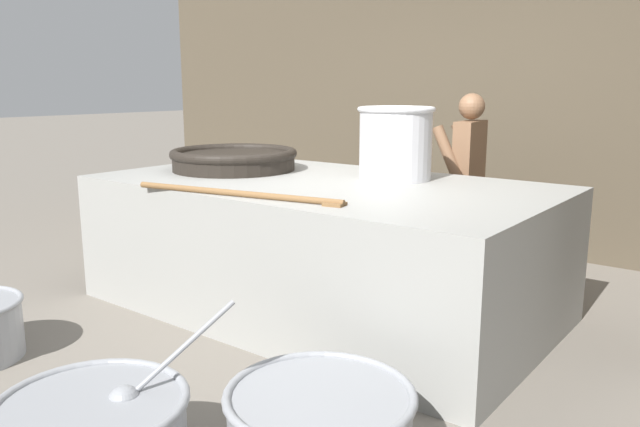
{
  "coord_description": "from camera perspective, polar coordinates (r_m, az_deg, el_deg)",
  "views": [
    {
      "loc": [
        2.74,
        -3.57,
        1.66
      ],
      "look_at": [
        0.0,
        0.0,
        0.72
      ],
      "focal_mm": 35.0,
      "sensor_mm": 36.0,
      "label": 1
    }
  ],
  "objects": [
    {
      "name": "cook",
      "position": [
        5.55,
        13.32,
        3.11
      ],
      "size": [
        0.4,
        0.6,
        1.59
      ],
      "rotation": [
        0.0,
        0.0,
        3.25
      ],
      "color": "brown",
      "rests_on": "ground_plane"
    },
    {
      "name": "back_wall",
      "position": [
        6.77,
        13.95,
        13.37
      ],
      "size": [
        8.84,
        0.24,
        3.79
      ],
      "primitive_type": "cube",
      "color": "#4C4233",
      "rests_on": "ground_plane"
    },
    {
      "name": "stirring_paddle",
      "position": [
        3.94,
        -7.06,
        1.78
      ],
      "size": [
        1.51,
        0.35,
        0.04
      ],
      "rotation": [
        0.0,
        0.0,
        0.19
      ],
      "color": "brown",
      "rests_on": "hearth_platform"
    },
    {
      "name": "ground_plane",
      "position": [
        4.8,
        0.0,
        -8.5
      ],
      "size": [
        60.0,
        60.0,
        0.0
      ],
      "primitive_type": "plane",
      "color": "slate"
    },
    {
      "name": "prep_bowl_meat",
      "position": [
        2.93,
        -0.01,
        -18.47
      ],
      "size": [
        0.87,
        0.87,
        0.33
      ],
      "color": "gray",
      "rests_on": "ground_plane"
    },
    {
      "name": "hearth_platform",
      "position": [
        4.66,
        0.0,
        -2.91
      ],
      "size": [
        3.32,
        1.85,
        0.97
      ],
      "color": "gray",
      "rests_on": "ground_plane"
    },
    {
      "name": "giant_wok_near",
      "position": [
        5.21,
        -7.88,
        5.0
      ],
      "size": [
        1.04,
        1.04,
        0.18
      ],
      "color": "black",
      "rests_on": "hearth_platform"
    },
    {
      "name": "stock_pot",
      "position": [
        4.66,
        6.93,
        6.52
      ],
      "size": [
        0.57,
        0.57,
        0.53
      ],
      "color": "silver",
      "rests_on": "hearth_platform"
    }
  ]
}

